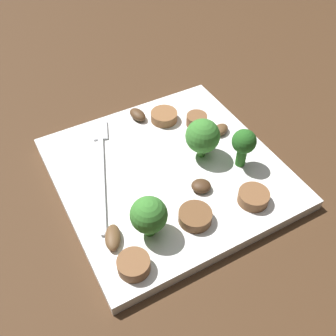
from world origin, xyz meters
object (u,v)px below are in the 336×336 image
sausage_slice_1 (197,120)px  mushroom_2 (220,130)px  broccoli_floret_0 (202,135)px  broccoli_floret_1 (244,144)px  mushroom_1 (138,115)px  sausage_slice_0 (164,116)px  broccoli_floret_2 (149,215)px  mushroom_0 (113,237)px  plate (168,172)px  sausage_slice_3 (253,197)px  fork (102,162)px  sausage_slice_4 (195,216)px  mushroom_4 (201,186)px  sausage_slice_2 (134,265)px

sausage_slice_1 → mushroom_2: (-0.03, -0.02, -0.00)m
mushroom_2 → broccoli_floret_0: bearing=115.1°
broccoli_floret_1 → mushroom_2: 0.07m
mushroom_1 → sausage_slice_0: bearing=-125.2°
broccoli_floret_2 → mushroom_0: 0.04m
plate → broccoli_floret_0: broccoli_floret_0 is taller
sausage_slice_1 → sausage_slice_3: (-0.14, 0.01, -0.00)m
broccoli_floret_1 → sausage_slice_0: (0.12, 0.04, -0.03)m
fork → broccoli_floret_0: broccoli_floret_0 is taller
plate → broccoli_floret_0: 0.06m
fork → sausage_slice_4: bearing=-135.6°
mushroom_0 → broccoli_floret_1: bearing=-81.6°
fork → sausage_slice_1: sausage_slice_1 is taller
sausage_slice_4 → broccoli_floret_1: bearing=-64.0°
broccoli_floret_2 → sausage_slice_3: 0.12m
plate → sausage_slice_0: (0.08, -0.04, 0.01)m
sausage_slice_0 → broccoli_floret_0: bearing=-174.2°
broccoli_floret_2 → fork: bearing=3.2°
plate → sausage_slice_0: bearing=-25.4°
plate → sausage_slice_4: 0.08m
plate → mushroom_0: bearing=122.4°
sausage_slice_0 → mushroom_2: size_ratio=1.46×
broccoli_floret_2 → mushroom_4: bearing=-72.9°
broccoli_floret_1 → mushroom_1: 0.16m
fork → mushroom_2: size_ratio=7.14×
mushroom_4 → broccoli_floret_2: bearing=107.1°
sausage_slice_0 → mushroom_4: sausage_slice_0 is taller
sausage_slice_4 → mushroom_0: (0.02, 0.08, -0.00)m
broccoli_floret_1 → sausage_slice_2: size_ratio=1.60×
fork → mushroom_1: (0.06, -0.08, 0.00)m
plate → mushroom_2: 0.09m
mushroom_1 → mushroom_2: 0.11m
mushroom_2 → mushroom_4: same height
sausage_slice_0 → mushroom_4: 0.13m
sausage_slice_4 → plate: bearing=-8.2°
fork → mushroom_4: size_ratio=7.81×
sausage_slice_4 → sausage_slice_1: bearing=-32.3°
broccoli_floret_1 → sausage_slice_3: (-0.05, 0.02, -0.03)m
sausage_slice_2 → mushroom_1: 0.22m
broccoli_floret_1 → mushroom_0: size_ratio=1.63×
mushroom_0 → fork: bearing=-16.0°
mushroom_4 → sausage_slice_4: bearing=139.5°
broccoli_floret_1 → broccoli_floret_2: size_ratio=1.06×
broccoli_floret_0 → mushroom_1: broccoli_floret_0 is taller
sausage_slice_3 → sausage_slice_4: 0.07m
broccoli_floret_0 → sausage_slice_4: (-0.08, 0.06, -0.02)m
plate → broccoli_floret_0: bearing=-87.0°
broccoli_floret_0 → mushroom_0: bearing=114.0°
sausage_slice_1 → sausage_slice_3: size_ratio=0.80×
broccoli_floret_1 → mushroom_2: (0.06, -0.01, -0.03)m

